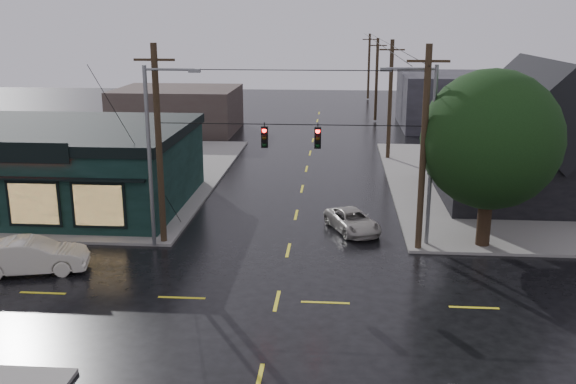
# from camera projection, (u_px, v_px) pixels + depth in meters

# --- Properties ---
(ground_plane) EXTENTS (160.00, 160.00, 0.00)m
(ground_plane) POSITION_uv_depth(u_px,v_px,m) (277.00, 301.00, 26.46)
(ground_plane) COLOR black
(sidewalk_nw) EXTENTS (28.00, 28.00, 0.15)m
(sidewalk_nw) POSITION_uv_depth(u_px,v_px,m) (33.00, 175.00, 47.20)
(sidewalk_nw) COLOR gray
(sidewalk_nw) RESTS_ON ground
(pizza_shop) EXTENTS (16.30, 12.34, 4.90)m
(pizza_shop) POSITION_uv_depth(u_px,v_px,m) (54.00, 165.00, 39.38)
(pizza_shop) COLOR black
(pizza_shop) RESTS_ON ground
(ne_building) EXTENTS (12.60, 11.60, 8.75)m
(ne_building) POSITION_uv_depth(u_px,v_px,m) (538.00, 129.00, 40.49)
(ne_building) COLOR black
(ne_building) RESTS_ON ground
(corner_tree) EXTENTS (6.87, 6.87, 8.86)m
(corner_tree) POSITION_uv_depth(u_px,v_px,m) (491.00, 140.00, 31.21)
(corner_tree) COLOR black
(corner_tree) RESTS_ON ground
(utility_pole_nw) EXTENTS (2.00, 0.32, 10.15)m
(utility_pole_nw) POSITION_uv_depth(u_px,v_px,m) (164.00, 243.00, 33.21)
(utility_pole_nw) COLOR black
(utility_pole_nw) RESTS_ON ground
(utility_pole_ne) EXTENTS (2.00, 0.32, 10.15)m
(utility_pole_ne) POSITION_uv_depth(u_px,v_px,m) (418.00, 250.00, 32.22)
(utility_pole_ne) COLOR black
(utility_pole_ne) RESTS_ON ground
(utility_pole_far_a) EXTENTS (2.00, 0.32, 9.65)m
(utility_pole_far_a) POSITION_uv_depth(u_px,v_px,m) (388.00, 159.00, 52.90)
(utility_pole_far_a) COLOR black
(utility_pole_far_a) RESTS_ON ground
(utility_pole_far_b) EXTENTS (2.00, 0.32, 9.15)m
(utility_pole_far_b) POSITION_uv_depth(u_px,v_px,m) (375.00, 121.00, 72.13)
(utility_pole_far_b) COLOR black
(utility_pole_far_b) RESTS_ON ground
(utility_pole_far_c) EXTENTS (2.00, 0.32, 9.15)m
(utility_pole_far_c) POSITION_uv_depth(u_px,v_px,m) (368.00, 99.00, 91.37)
(utility_pole_far_c) COLOR black
(utility_pole_far_c) RESTS_ON ground
(span_signal_assembly) EXTENTS (13.00, 0.48, 1.23)m
(span_signal_assembly) POSITION_uv_depth(u_px,v_px,m) (291.00, 137.00, 31.21)
(span_signal_assembly) COLOR black
(span_signal_assembly) RESTS_ON ground
(streetlight_nw) EXTENTS (5.40, 0.30, 9.15)m
(streetlight_nw) POSITION_uv_depth(u_px,v_px,m) (155.00, 248.00, 32.56)
(streetlight_nw) COLOR slate
(streetlight_nw) RESTS_ON ground
(streetlight_ne) EXTENTS (5.40, 0.30, 9.15)m
(streetlight_ne) POSITION_uv_depth(u_px,v_px,m) (426.00, 246.00, 32.86)
(streetlight_ne) COLOR slate
(streetlight_ne) RESTS_ON ground
(bg_building_west) EXTENTS (12.00, 10.00, 4.40)m
(bg_building_west) POSITION_uv_depth(u_px,v_px,m) (178.00, 110.00, 65.42)
(bg_building_west) COLOR #3C2F2B
(bg_building_west) RESTS_ON ground
(bg_building_east) EXTENTS (14.00, 12.00, 5.60)m
(bg_building_east) POSITION_uv_depth(u_px,v_px,m) (468.00, 101.00, 67.79)
(bg_building_east) COLOR #252429
(bg_building_east) RESTS_ON ground
(sedan_cream) EXTENTS (5.18, 2.85, 1.62)m
(sedan_cream) POSITION_uv_depth(u_px,v_px,m) (32.00, 256.00, 29.20)
(sedan_cream) COLOR beige
(sedan_cream) RESTS_ON ground
(suv_silver) EXTENTS (3.44, 4.65, 1.17)m
(suv_silver) POSITION_uv_depth(u_px,v_px,m) (353.00, 221.00, 34.96)
(suv_silver) COLOR #9E9A92
(suv_silver) RESTS_ON ground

